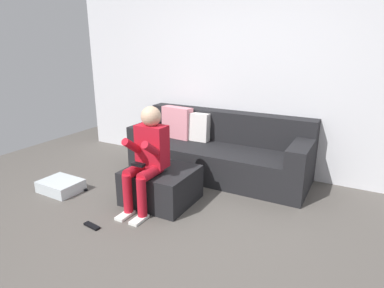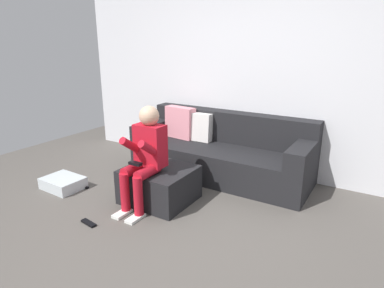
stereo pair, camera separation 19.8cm
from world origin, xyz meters
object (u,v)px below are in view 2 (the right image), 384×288
(remote_by_storage_bin, at_px, (85,186))
(remote_near_ottoman, at_px, (89,223))
(person_seated, at_px, (145,152))
(storage_bin, at_px, (63,183))
(ottoman, at_px, (159,184))
(couch_sectional, at_px, (220,152))
(remote_under_side_table, at_px, (53,185))

(remote_by_storage_bin, bearing_deg, remote_near_ottoman, -17.65)
(person_seated, xyz_separation_m, remote_near_ottoman, (-0.25, -0.62, -0.60))
(person_seated, distance_m, storage_bin, 1.29)
(storage_bin, height_order, remote_by_storage_bin, storage_bin)
(person_seated, bearing_deg, remote_by_storage_bin, -178.52)
(ottoman, xyz_separation_m, person_seated, (-0.04, -0.17, 0.42))
(remote_near_ottoman, bearing_deg, remote_by_storage_bin, 149.18)
(person_seated, xyz_separation_m, remote_by_storage_bin, (-0.97, -0.03, -0.60))
(remote_near_ottoman, bearing_deg, ottoman, 78.06)
(couch_sectional, bearing_deg, person_seated, -102.83)
(storage_bin, relative_size, remote_under_side_table, 2.38)
(remote_under_side_table, bearing_deg, storage_bin, 6.13)
(remote_near_ottoman, bearing_deg, person_seated, 76.39)
(couch_sectional, height_order, remote_near_ottoman, couch_sectional)
(remote_near_ottoman, distance_m, remote_under_side_table, 1.13)
(ottoman, bearing_deg, remote_under_side_table, -163.69)
(remote_near_ottoman, height_order, remote_under_side_table, same)
(person_seated, bearing_deg, remote_under_side_table, -170.22)
(remote_near_ottoman, relative_size, remote_by_storage_bin, 1.04)
(ottoman, relative_size, remote_by_storage_bin, 3.96)
(remote_near_ottoman, distance_m, remote_by_storage_bin, 0.94)
(storage_bin, distance_m, remote_near_ottoman, 1.00)
(person_seated, relative_size, storage_bin, 2.32)
(remote_near_ottoman, bearing_deg, storage_bin, 163.38)
(couch_sectional, height_order, storage_bin, couch_sectional)
(remote_by_storage_bin, bearing_deg, remote_under_side_table, -127.87)
(storage_bin, relative_size, remote_near_ottoman, 2.47)
(remote_under_side_table, bearing_deg, remote_near_ottoman, -25.00)
(couch_sectional, xyz_separation_m, storage_bin, (-1.43, -1.40, -0.25))
(storage_bin, height_order, remote_near_ottoman, storage_bin)
(person_seated, bearing_deg, ottoman, 76.26)
(person_seated, distance_m, remote_by_storage_bin, 1.15)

